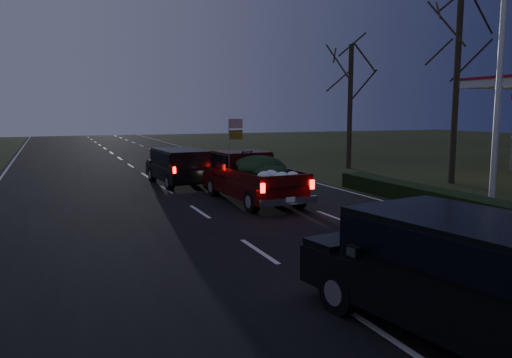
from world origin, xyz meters
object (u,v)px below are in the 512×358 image
object	(u,v)px
pickup_truck	(252,174)
rear_suv	(477,268)
light_pole	(502,44)
lead_suv	(179,163)

from	to	relation	value
pickup_truck	rear_suv	world-z (taller)	pickup_truck
light_pole	rear_suv	bearing A→B (deg)	-138.69
rear_suv	lead_suv	bearing A→B (deg)	81.09
light_pole	lead_suv	distance (m)	13.36
light_pole	pickup_truck	distance (m)	9.42
light_pole	pickup_truck	bearing A→B (deg)	150.21
lead_suv	light_pole	bearing A→B (deg)	-49.61
pickup_truck	lead_suv	bearing A→B (deg)	103.29
light_pole	rear_suv	distance (m)	12.10
lead_suv	rear_suv	xyz separation A→B (m)	(0.18, -16.59, 0.12)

